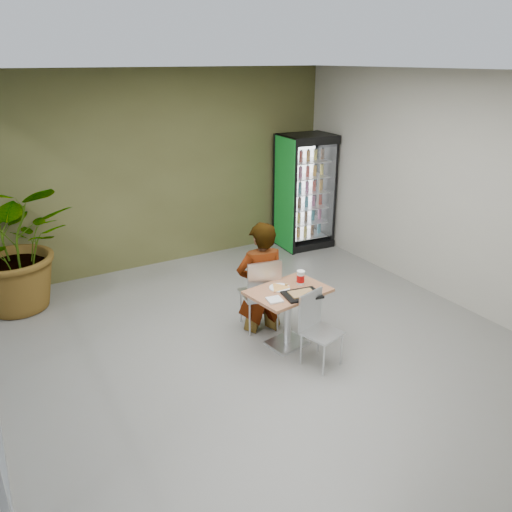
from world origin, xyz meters
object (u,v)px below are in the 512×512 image
(cafeteria_tray, at_px, (302,295))
(soda_cup, at_px, (301,278))
(chair_far, at_px, (262,289))
(beverage_fridge, at_px, (305,192))
(seated_woman, at_px, (261,288))
(dining_table, at_px, (288,306))
(potted_plant, at_px, (16,246))
(chair_near, at_px, (316,323))

(cafeteria_tray, bearing_deg, soda_cup, 58.86)
(chair_far, height_order, beverage_fridge, beverage_fridge)
(chair_far, height_order, seated_woman, seated_woman)
(soda_cup, bearing_deg, dining_table, -163.33)
(beverage_fridge, relative_size, potted_plant, 1.11)
(chair_near, xyz_separation_m, soda_cup, (0.14, 0.53, 0.32))
(dining_table, bearing_deg, potted_plant, 134.52)
(beverage_fridge, bearing_deg, cafeteria_tray, -121.85)
(chair_near, bearing_deg, cafeteria_tray, 80.05)
(chair_far, relative_size, chair_near, 1.15)
(chair_near, relative_size, cafeteria_tray, 2.05)
(soda_cup, xyz_separation_m, beverage_fridge, (2.02, 2.77, 0.20))
(dining_table, height_order, potted_plant, potted_plant)
(beverage_fridge, bearing_deg, seated_woman, -131.13)
(cafeteria_tray, distance_m, beverage_fridge, 3.76)
(dining_table, bearing_deg, cafeteria_tray, -75.67)
(chair_near, distance_m, cafeteria_tray, 0.36)
(chair_far, distance_m, potted_plant, 3.45)
(chair_near, xyz_separation_m, cafeteria_tray, (-0.02, 0.26, 0.25))
(chair_far, distance_m, cafeteria_tray, 0.71)
(chair_far, height_order, potted_plant, potted_plant)
(dining_table, height_order, seated_woman, seated_woman)
(chair_far, xyz_separation_m, cafeteria_tray, (0.15, -0.67, 0.18))
(dining_table, distance_m, potted_plant, 3.84)
(dining_table, distance_m, chair_far, 0.48)
(chair_near, relative_size, soda_cup, 4.96)
(dining_table, distance_m, seated_woman, 0.53)
(soda_cup, relative_size, potted_plant, 0.09)
(dining_table, bearing_deg, seated_woman, 98.41)
(chair_far, height_order, soda_cup, chair_far)
(soda_cup, distance_m, potted_plant, 3.93)
(chair_near, relative_size, seated_woman, 0.49)
(beverage_fridge, distance_m, potted_plant, 4.92)
(chair_near, distance_m, seated_woman, 1.00)
(beverage_fridge, bearing_deg, soda_cup, -122.28)
(chair_near, bearing_deg, soda_cup, 60.11)
(beverage_fridge, bearing_deg, chair_far, -130.71)
(chair_far, distance_m, beverage_fridge, 3.36)
(potted_plant, bearing_deg, chair_near, -49.22)
(dining_table, bearing_deg, beverage_fridge, 51.72)
(dining_table, xyz_separation_m, chair_far, (-0.10, 0.46, 0.05))
(potted_plant, bearing_deg, chair_far, -41.19)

